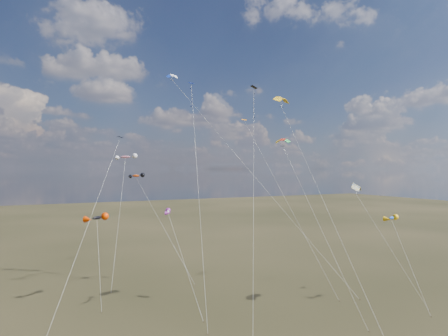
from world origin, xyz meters
name	(u,v)px	position (x,y,z in m)	size (l,w,h in m)	color
diamond_black_high	(254,113)	(6.76, 20.95, 27.74)	(13.13, 21.55, 32.47)	black
diamond_navy_tall	(192,109)	(-2.20, 24.83, 28.30)	(5.85, 19.03, 32.97)	#0D174D
diamond_black_mid	(98,198)	(-18.06, 15.20, 15.45)	(11.43, 14.75, 23.25)	black
diamond_orange_center	(271,170)	(9.18, 19.79, 18.64)	(8.09, 14.79, 27.21)	orange
parafoil_yellow	(282,98)	(7.17, 13.80, 28.99)	(3.28, 19.15, 29.80)	gold
parafoil_blue_white	(174,77)	(-2.27, 33.27, 35.04)	(20.99, 25.24, 36.01)	#1234AA
parafoil_striped	(357,186)	(16.53, 8.78, 16.49)	(7.41, 8.76, 17.27)	#FAAE08
parafoil_tricolor	(283,141)	(6.76, 12.90, 22.84)	(4.29, 13.93, 23.51)	yellow
novelty_black_orange	(97,218)	(-16.35, 26.96, 11.68)	(3.54, 8.26, 12.29)	black
novelty_orange_black	(136,176)	(-8.34, 35.96, 17.57)	(8.75, 11.00, 18.14)	#E74708
novelty_white_purple	(168,212)	(-7.83, 19.82, 12.85)	(2.57, 9.84, 13.28)	silver
novelty_redwhite_stripe	(125,157)	(-9.68, 38.38, 20.97)	(6.43, 11.77, 21.61)	red
novelty_blue_yellow	(392,218)	(21.41, 6.95, 11.78)	(2.44, 7.57, 12.29)	blue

